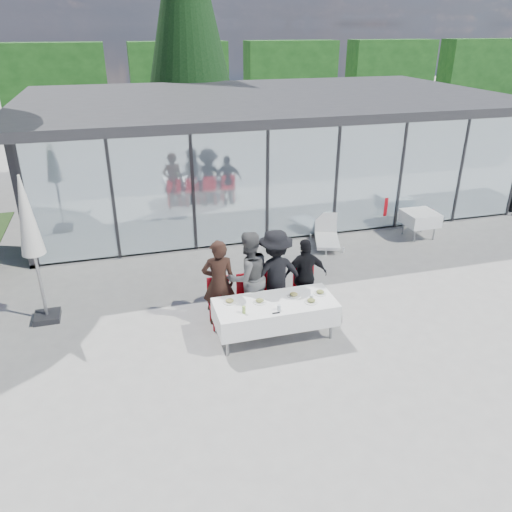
# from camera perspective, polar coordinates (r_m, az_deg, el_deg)

# --- Properties ---
(ground) EXTENTS (90.00, 90.00, 0.00)m
(ground) POSITION_cam_1_polar(r_m,az_deg,el_deg) (9.98, 2.21, -7.98)
(ground) COLOR gray
(ground) RESTS_ON ground
(pavilion) EXTENTS (14.80, 8.80, 3.44)m
(pavilion) POSITION_cam_1_polar(r_m,az_deg,el_deg) (17.09, 0.40, 13.91)
(pavilion) COLOR gray
(pavilion) RESTS_ON ground
(treeline) EXTENTS (62.50, 2.00, 4.40)m
(treeline) POSITION_cam_1_polar(r_m,az_deg,el_deg) (36.11, -15.42, 19.03)
(treeline) COLOR #133B12
(treeline) RESTS_ON ground
(dining_table) EXTENTS (2.26, 0.96, 0.75)m
(dining_table) POSITION_cam_1_polar(r_m,az_deg,el_deg) (9.39, 2.19, -6.41)
(dining_table) COLOR white
(dining_table) RESTS_ON ground
(diner_a) EXTENTS (0.70, 0.70, 1.78)m
(diner_a) POSITION_cam_1_polar(r_m,az_deg,el_deg) (9.67, -4.28, -3.08)
(diner_a) COLOR black
(diner_a) RESTS_ON ground
(diner_chair_a) EXTENTS (0.44, 0.44, 0.97)m
(diner_chair_a) POSITION_cam_1_polar(r_m,az_deg,el_deg) (9.82, -4.19, -4.95)
(diner_chair_a) COLOR #B20B15
(diner_chair_a) RESTS_ON ground
(diner_b) EXTENTS (1.11, 1.11, 1.88)m
(diner_b) POSITION_cam_1_polar(r_m,az_deg,el_deg) (9.76, -0.89, -2.39)
(diner_b) COLOR #545454
(diner_b) RESTS_ON ground
(diner_chair_b) EXTENTS (0.44, 0.44, 0.97)m
(diner_chair_b) POSITION_cam_1_polar(r_m,az_deg,el_deg) (9.93, -0.85, -4.50)
(diner_chair_b) COLOR #B20B15
(diner_chair_b) RESTS_ON ground
(diner_c) EXTENTS (1.24, 1.24, 1.85)m
(diner_c) POSITION_cam_1_polar(r_m,az_deg,el_deg) (9.90, 2.22, -2.07)
(diner_c) COLOR black
(diner_c) RESTS_ON ground
(diner_chair_c) EXTENTS (0.44, 0.44, 0.97)m
(diner_chair_c) POSITION_cam_1_polar(r_m,az_deg,el_deg) (10.07, 2.21, -4.08)
(diner_chair_c) COLOR #B20B15
(diner_chair_c) RESTS_ON ground
(diner_d) EXTENTS (0.95, 0.95, 1.59)m
(diner_d) POSITION_cam_1_polar(r_m,az_deg,el_deg) (10.16, 5.63, -2.27)
(diner_d) COLOR black
(diner_d) RESTS_ON ground
(diner_chair_d) EXTENTS (0.44, 0.44, 0.97)m
(diner_chair_d) POSITION_cam_1_polar(r_m,az_deg,el_deg) (10.26, 5.60, -3.60)
(diner_chair_d) COLOR #B20B15
(diner_chair_d) RESTS_ON ground
(plate_a) EXTENTS (0.25, 0.25, 0.07)m
(plate_a) POSITION_cam_1_polar(r_m,az_deg,el_deg) (9.27, -3.03, -5.18)
(plate_a) COLOR white
(plate_a) RESTS_ON dining_table
(plate_b) EXTENTS (0.25, 0.25, 0.07)m
(plate_b) POSITION_cam_1_polar(r_m,az_deg,el_deg) (9.26, 0.43, -5.17)
(plate_b) COLOR white
(plate_b) RESTS_ON dining_table
(plate_c) EXTENTS (0.25, 0.25, 0.07)m
(plate_c) POSITION_cam_1_polar(r_m,az_deg,el_deg) (9.49, 4.33, -4.44)
(plate_c) COLOR white
(plate_c) RESTS_ON dining_table
(plate_d) EXTENTS (0.25, 0.25, 0.07)m
(plate_d) POSITION_cam_1_polar(r_m,az_deg,el_deg) (9.62, 7.34, -4.14)
(plate_d) COLOR white
(plate_d) RESTS_ON dining_table
(plate_extra) EXTENTS (0.25, 0.25, 0.07)m
(plate_extra) POSITION_cam_1_polar(r_m,az_deg,el_deg) (9.32, 6.32, -5.13)
(plate_extra) COLOR white
(plate_extra) RESTS_ON dining_table
(juice_bottle) EXTENTS (0.06, 0.06, 0.13)m
(juice_bottle) POSITION_cam_1_polar(r_m,az_deg,el_deg) (8.91, -1.39, -6.16)
(juice_bottle) COLOR #9AC050
(juice_bottle) RESTS_ON dining_table
(drinking_glasses) EXTENTS (0.77, 0.26, 0.10)m
(drinking_glasses) POSITION_cam_1_polar(r_m,az_deg,el_deg) (9.20, 4.54, -5.30)
(drinking_glasses) COLOR silver
(drinking_glasses) RESTS_ON dining_table
(folded_eyeglasses) EXTENTS (0.14, 0.03, 0.01)m
(folded_eyeglasses) POSITION_cam_1_polar(r_m,az_deg,el_deg) (8.94, 2.31, -6.52)
(folded_eyeglasses) COLOR black
(folded_eyeglasses) RESTS_ON dining_table
(spare_table_right) EXTENTS (0.86, 0.86, 0.74)m
(spare_table_right) POSITION_cam_1_polar(r_m,az_deg,el_deg) (14.54, 18.23, 4.11)
(spare_table_right) COLOR white
(spare_table_right) RESTS_ON ground
(spare_chair_a) EXTENTS (0.53, 0.53, 0.97)m
(spare_chair_a) POSITION_cam_1_polar(r_m,az_deg,el_deg) (15.66, 18.35, 5.50)
(spare_chair_a) COLOR #B20B15
(spare_chair_a) RESTS_ON ground
(spare_chair_b) EXTENTS (0.46, 0.46, 0.97)m
(spare_chair_b) POSITION_cam_1_polar(r_m,az_deg,el_deg) (14.81, 13.76, 4.97)
(spare_chair_b) COLOR #B20B15
(spare_chair_b) RESTS_ON ground
(market_umbrella) EXTENTS (0.50, 0.50, 3.00)m
(market_umbrella) POSITION_cam_1_polar(r_m,az_deg,el_deg) (10.18, -24.54, 3.06)
(market_umbrella) COLOR black
(market_umbrella) RESTS_ON ground
(lounger) EXTENTS (0.99, 1.45, 0.72)m
(lounger) POSITION_cam_1_polar(r_m,az_deg,el_deg) (13.65, 8.07, 2.47)
(lounger) COLOR silver
(lounger) RESTS_ON ground
(conifer_tree) EXTENTS (4.00, 4.00, 10.50)m
(conifer_tree) POSITION_cam_1_polar(r_m,az_deg,el_deg) (21.19, -7.97, 26.29)
(conifer_tree) COLOR #382316
(conifer_tree) RESTS_ON ground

